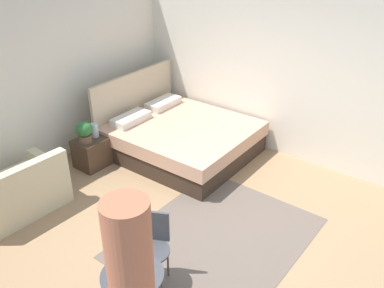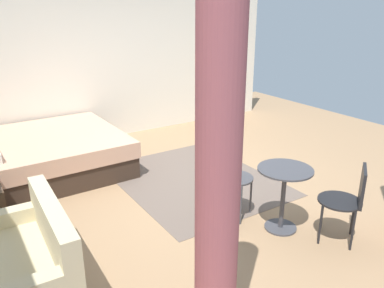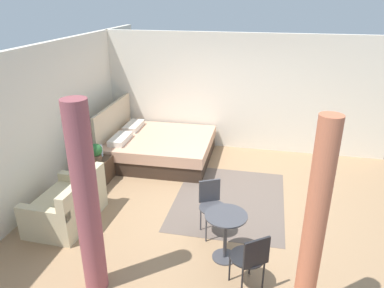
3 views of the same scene
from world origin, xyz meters
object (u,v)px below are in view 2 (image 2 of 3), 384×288
object	(u,v)px
balcony_table	(284,188)
bed	(37,154)
cafe_chair_near_window	(229,172)
couch	(19,272)
cafe_chair_near_couch	(349,197)

from	to	relation	value
balcony_table	bed	bearing A→B (deg)	32.42
balcony_table	cafe_chair_near_window	xyz separation A→B (m)	(0.57, 0.29, 0.04)
bed	cafe_chair_near_window	size ratio (longest dim) A/B	2.63
couch	balcony_table	bearing A→B (deg)	-97.68
balcony_table	cafe_chair_near_window	size ratio (longest dim) A/B	0.83
cafe_chair_near_couch	cafe_chair_near_window	bearing A→B (deg)	31.44
bed	cafe_chair_near_couch	world-z (taller)	bed
bed	couch	distance (m)	2.72
couch	cafe_chair_near_couch	bearing A→B (deg)	-106.40
cafe_chair_near_window	cafe_chair_near_couch	world-z (taller)	cafe_chair_near_window
couch	cafe_chair_near_couch	xyz separation A→B (m)	(-0.88, -2.99, 0.23)
cafe_chair_near_window	cafe_chair_near_couch	bearing A→B (deg)	-148.56
balcony_table	cafe_chair_near_window	distance (m)	0.65
cafe_chair_near_window	couch	bearing A→B (deg)	95.51
cafe_chair_near_window	balcony_table	bearing A→B (deg)	-152.88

